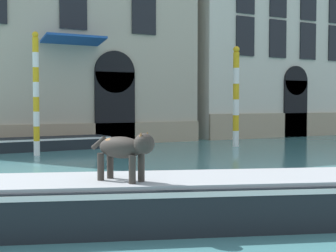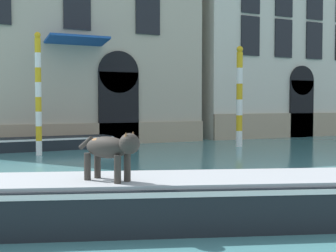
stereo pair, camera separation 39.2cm
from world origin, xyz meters
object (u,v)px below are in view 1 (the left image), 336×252
boat_foreground (192,199)px  dog_on_deck (125,149)px  mooring_pole_0 (236,96)px  boat_moored_near_palazzo (49,143)px  mooring_pole_1 (36,93)px

boat_foreground → dog_on_deck: size_ratio=8.29×
boat_foreground → dog_on_deck: bearing=-164.5°
dog_on_deck → mooring_pole_0: 14.67m
dog_on_deck → boat_moored_near_palazzo: bearing=140.3°
dog_on_deck → mooring_pole_1: 11.19m
boat_foreground → mooring_pole_1: mooring_pole_1 is taller
boat_moored_near_palazzo → boat_foreground: bearing=-95.9°
boat_foreground → mooring_pole_1: 11.35m
boat_foreground → boat_moored_near_palazzo: boat_foreground is taller
mooring_pole_0 → dog_on_deck: bearing=-131.9°
boat_foreground → dog_on_deck: (-1.13, 0.08, 0.86)m
boat_moored_near_palazzo → mooring_pole_1: (-0.93, -2.05, 2.04)m
dog_on_deck → boat_moored_near_palazzo: 13.32m
mooring_pole_0 → mooring_pole_1: bearing=178.6°
dog_on_deck → mooring_pole_1: (0.92, 11.11, 1.06)m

